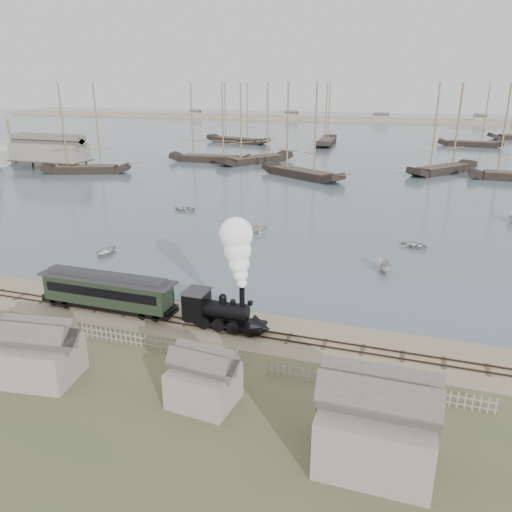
% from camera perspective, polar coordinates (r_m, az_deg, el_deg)
% --- Properties ---
extents(ground, '(600.00, 600.00, 0.00)m').
position_cam_1_polar(ground, '(44.27, -1.95, -7.27)').
color(ground, tan).
rests_on(ground, ground).
extents(harbor_water, '(600.00, 336.00, 0.06)m').
position_cam_1_polar(harbor_water, '(208.54, 14.82, 13.13)').
color(harbor_water, '#475C66').
rests_on(harbor_water, ground).
extents(rail_track, '(120.00, 1.80, 0.16)m').
position_cam_1_polar(rail_track, '(42.59, -2.89, -8.36)').
color(rail_track, '#31221B').
rests_on(rail_track, ground).
extents(picket_fence_west, '(19.00, 0.10, 1.20)m').
position_cam_1_polar(picket_fence_west, '(41.37, -14.01, -9.90)').
color(picket_fence_west, gray).
rests_on(picket_fence_west, ground).
extents(picket_fence_east, '(15.00, 0.10, 1.20)m').
position_cam_1_polar(picket_fence_east, '(35.62, 13.47, -15.02)').
color(picket_fence_east, gray).
rests_on(picket_fence_east, ground).
extents(shed_left, '(5.00, 4.00, 4.10)m').
position_cam_1_polar(shed_left, '(39.25, -23.18, -12.69)').
color(shed_left, gray).
rests_on(shed_left, ground).
extents(shed_mid, '(4.00, 3.50, 3.60)m').
position_cam_1_polar(shed_mid, '(34.08, -5.91, -16.27)').
color(shed_mid, gray).
rests_on(shed_mid, ground).
extents(shed_right, '(6.00, 5.00, 5.10)m').
position_cam_1_polar(shed_right, '(30.40, 13.20, -21.83)').
color(shed_right, gray).
rests_on(shed_right, ground).
extents(far_spit, '(500.00, 20.00, 1.80)m').
position_cam_1_polar(far_spit, '(288.16, 16.04, 14.52)').
color(far_spit, tan).
rests_on(far_spit, ground).
extents(locomotive, '(7.52, 2.81, 9.37)m').
position_cam_1_polar(locomotive, '(40.70, -2.61, -3.06)').
color(locomotive, black).
rests_on(locomotive, ground).
extents(passenger_coach, '(13.08, 2.52, 3.18)m').
position_cam_1_polar(passenger_coach, '(47.02, -16.59, -3.78)').
color(passenger_coach, black).
rests_on(passenger_coach, ground).
extents(beached_dinghy, '(3.17, 3.89, 0.71)m').
position_cam_1_polar(beached_dinghy, '(49.97, -14.94, -4.31)').
color(beached_dinghy, beige).
rests_on(beached_dinghy, ground).
extents(rowboat_0, '(4.00, 3.08, 0.76)m').
position_cam_1_polar(rowboat_0, '(63.03, -16.85, 0.52)').
color(rowboat_0, beige).
rests_on(rowboat_0, harbor_water).
extents(rowboat_1, '(3.72, 3.87, 1.57)m').
position_cam_1_polar(rowboat_1, '(69.23, 0.14, 3.35)').
color(rowboat_1, beige).
rests_on(rowboat_1, harbor_water).
extents(rowboat_2, '(3.38, 1.94, 1.23)m').
position_cam_1_polar(rowboat_2, '(56.56, 14.39, -1.13)').
color(rowboat_2, beige).
rests_on(rowboat_2, harbor_water).
extents(rowboat_3, '(3.84, 4.26, 0.72)m').
position_cam_1_polar(rowboat_3, '(65.95, 17.74, 1.22)').
color(rowboat_3, beige).
rests_on(rowboat_3, harbor_water).
extents(rowboat_6, '(2.60, 3.61, 0.74)m').
position_cam_1_polar(rowboat_6, '(82.36, -8.23, 5.43)').
color(rowboat_6, beige).
rests_on(rowboat_6, harbor_water).
extents(schooner_0, '(19.94, 11.17, 20.00)m').
position_cam_1_polar(schooner_0, '(121.81, -19.28, 13.58)').
color(schooner_0, black).
rests_on(schooner_0, harbor_water).
extents(schooner_1, '(16.63, 21.33, 20.00)m').
position_cam_1_polar(schooner_1, '(130.87, -0.02, 14.93)').
color(schooner_1, black).
rests_on(schooner_1, harbor_water).
extents(schooner_2, '(21.20, 15.69, 20.00)m').
position_cam_1_polar(schooner_2, '(110.21, 5.34, 14.05)').
color(schooner_2, black).
rests_on(schooner_2, harbor_water).
extents(schooner_3, '(16.48, 19.43, 20.00)m').
position_cam_1_polar(schooner_3, '(122.88, 21.04, 13.43)').
color(schooner_3, black).
rests_on(schooner_3, harbor_water).
extents(schooner_6, '(24.81, 12.05, 20.00)m').
position_cam_1_polar(schooner_6, '(177.10, -2.16, 16.02)').
color(schooner_6, black).
rests_on(schooner_6, harbor_water).
extents(schooner_7, '(7.36, 24.41, 20.00)m').
position_cam_1_polar(schooner_7, '(173.10, 8.20, 15.77)').
color(schooner_7, black).
rests_on(schooner_7, harbor_water).
extents(schooner_8, '(20.44, 7.16, 20.00)m').
position_cam_1_polar(schooner_8, '(180.51, 23.66, 14.56)').
color(schooner_8, black).
rests_on(schooner_8, harbor_water).
extents(schooner_10, '(21.96, 6.55, 20.00)m').
position_cam_1_polar(schooner_10, '(133.23, -5.41, 14.92)').
color(schooner_10, black).
rests_on(schooner_10, harbor_water).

